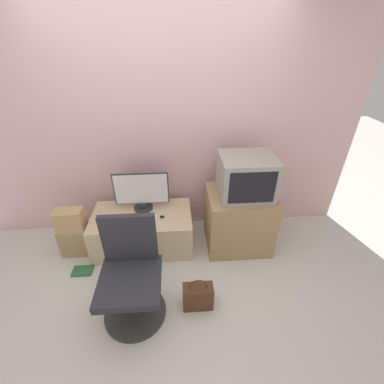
{
  "coord_description": "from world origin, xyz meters",
  "views": [
    {
      "loc": [
        0.12,
        -1.42,
        2.17
      ],
      "look_at": [
        0.29,
        0.95,
        0.69
      ],
      "focal_mm": 24.0,
      "sensor_mm": 36.0,
      "label": 1
    }
  ],
  "objects_px": {
    "crt_tv": "(246,176)",
    "handbag": "(198,296)",
    "cardboard_box_lower": "(76,241)",
    "book": "(83,271)",
    "keyboard": "(140,219)",
    "mouse": "(162,217)",
    "main_monitor": "(142,192)",
    "office_chair": "(131,278)"
  },
  "relations": [
    {
      "from": "keyboard",
      "to": "handbag",
      "type": "relative_size",
      "value": 0.97
    },
    {
      "from": "keyboard",
      "to": "office_chair",
      "type": "height_order",
      "value": "office_chair"
    },
    {
      "from": "keyboard",
      "to": "handbag",
      "type": "xyz_separation_m",
      "value": [
        0.56,
        -0.78,
        -0.31
      ]
    },
    {
      "from": "mouse",
      "to": "handbag",
      "type": "relative_size",
      "value": 0.15
    },
    {
      "from": "keyboard",
      "to": "book",
      "type": "bearing_deg",
      "value": -154.84
    },
    {
      "from": "main_monitor",
      "to": "mouse",
      "type": "relative_size",
      "value": 11.72
    },
    {
      "from": "main_monitor",
      "to": "cardboard_box_lower",
      "type": "distance_m",
      "value": 0.93
    },
    {
      "from": "mouse",
      "to": "cardboard_box_lower",
      "type": "bearing_deg",
      "value": -179.89
    },
    {
      "from": "keyboard",
      "to": "handbag",
      "type": "bearing_deg",
      "value": -54.34
    },
    {
      "from": "keyboard",
      "to": "crt_tv",
      "type": "relative_size",
      "value": 0.61
    },
    {
      "from": "crt_tv",
      "to": "office_chair",
      "type": "height_order",
      "value": "crt_tv"
    },
    {
      "from": "keyboard",
      "to": "cardboard_box_lower",
      "type": "bearing_deg",
      "value": 179.12
    },
    {
      "from": "cardboard_box_lower",
      "to": "book",
      "type": "xyz_separation_m",
      "value": [
        0.12,
        -0.31,
        -0.15
      ]
    },
    {
      "from": "crt_tv",
      "to": "cardboard_box_lower",
      "type": "bearing_deg",
      "value": -179.14
    },
    {
      "from": "crt_tv",
      "to": "keyboard",
      "type": "bearing_deg",
      "value": -177.97
    },
    {
      "from": "mouse",
      "to": "handbag",
      "type": "distance_m",
      "value": 0.92
    },
    {
      "from": "mouse",
      "to": "cardboard_box_lower",
      "type": "xyz_separation_m",
      "value": [
        -0.98,
        -0.0,
        -0.29
      ]
    },
    {
      "from": "mouse",
      "to": "book",
      "type": "height_order",
      "value": "mouse"
    },
    {
      "from": "keyboard",
      "to": "book",
      "type": "height_order",
      "value": "keyboard"
    },
    {
      "from": "main_monitor",
      "to": "cardboard_box_lower",
      "type": "height_order",
      "value": "main_monitor"
    },
    {
      "from": "main_monitor",
      "to": "office_chair",
      "type": "bearing_deg",
      "value": -91.49
    },
    {
      "from": "keyboard",
      "to": "mouse",
      "type": "distance_m",
      "value": 0.24
    },
    {
      "from": "mouse",
      "to": "office_chair",
      "type": "distance_m",
      "value": 0.8
    },
    {
      "from": "crt_tv",
      "to": "book",
      "type": "relative_size",
      "value": 2.67
    },
    {
      "from": "cardboard_box_lower",
      "to": "handbag",
      "type": "bearing_deg",
      "value": -31.17
    },
    {
      "from": "crt_tv",
      "to": "office_chair",
      "type": "xyz_separation_m",
      "value": [
        -1.14,
        -0.79,
        -0.51
      ]
    },
    {
      "from": "handbag",
      "to": "mouse",
      "type": "bearing_deg",
      "value": 112.27
    },
    {
      "from": "main_monitor",
      "to": "book",
      "type": "bearing_deg",
      "value": -141.85
    },
    {
      "from": "mouse",
      "to": "book",
      "type": "xyz_separation_m",
      "value": [
        -0.86,
        -0.31,
        -0.44
      ]
    },
    {
      "from": "handbag",
      "to": "office_chair",
      "type": "bearing_deg",
      "value": 177.11
    },
    {
      "from": "crt_tv",
      "to": "handbag",
      "type": "xyz_separation_m",
      "value": [
        -0.57,
        -0.82,
        -0.77
      ]
    },
    {
      "from": "crt_tv",
      "to": "book",
      "type": "xyz_separation_m",
      "value": [
        -1.76,
        -0.33,
        -0.89
      ]
    },
    {
      "from": "crt_tv",
      "to": "book",
      "type": "distance_m",
      "value": 2.0
    },
    {
      "from": "office_chair",
      "to": "book",
      "type": "relative_size",
      "value": 4.48
    },
    {
      "from": "keyboard",
      "to": "cardboard_box_lower",
      "type": "relative_size",
      "value": 1.03
    },
    {
      "from": "crt_tv",
      "to": "book",
      "type": "height_order",
      "value": "crt_tv"
    },
    {
      "from": "keyboard",
      "to": "handbag",
      "type": "distance_m",
      "value": 1.01
    },
    {
      "from": "mouse",
      "to": "keyboard",
      "type": "bearing_deg",
      "value": -176.71
    },
    {
      "from": "cardboard_box_lower",
      "to": "handbag",
      "type": "distance_m",
      "value": 1.53
    },
    {
      "from": "main_monitor",
      "to": "office_chair",
      "type": "xyz_separation_m",
      "value": [
        -0.03,
        -0.96,
        -0.26
      ]
    },
    {
      "from": "handbag",
      "to": "book",
      "type": "bearing_deg",
      "value": 157.79
    },
    {
      "from": "crt_tv",
      "to": "main_monitor",
      "type": "bearing_deg",
      "value": 171.29
    }
  ]
}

